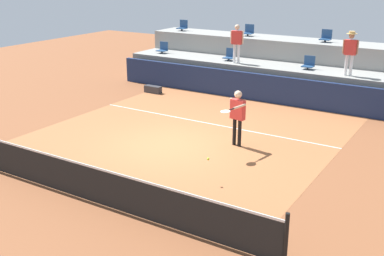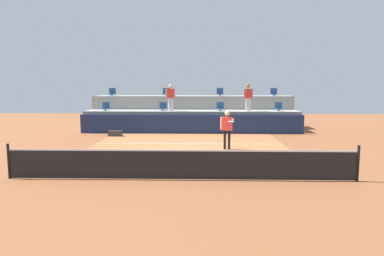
{
  "view_description": "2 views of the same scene",
  "coord_description": "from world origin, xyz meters",
  "px_view_note": "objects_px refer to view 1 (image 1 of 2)",
  "views": [
    {
      "loc": [
        7.63,
        -11.06,
        5.1
      ],
      "look_at": [
        1.25,
        -0.77,
        0.99
      ],
      "focal_mm": 44.4,
      "sensor_mm": 36.0,
      "label": 1
    },
    {
      "loc": [
        0.62,
        -14.12,
        2.82
      ],
      "look_at": [
        0.27,
        -1.79,
        1.29
      ],
      "focal_mm": 32.57,
      "sensor_mm": 36.0,
      "label": 2
    }
  ],
  "objects_px": {
    "tennis_ball": "(208,159)",
    "equipment_bag": "(153,89)",
    "stadium_chair_upper_right": "(326,37)",
    "stadium_chair_upper_left": "(249,31)",
    "stadium_chair_lower_right": "(309,64)",
    "tennis_player": "(237,113)",
    "stadium_chair_lower_far_left": "(163,48)",
    "stadium_chair_upper_far_left": "(183,26)",
    "spectator_in_grey": "(237,40)",
    "stadium_chair_lower_left": "(230,55)",
    "spectator_with_hat": "(350,49)"
  },
  "relations": [
    {
      "from": "stadium_chair_upper_right",
      "to": "stadium_chair_upper_far_left",
      "type": "bearing_deg",
      "value": 180.0
    },
    {
      "from": "stadium_chair_lower_left",
      "to": "stadium_chair_lower_right",
      "type": "xyz_separation_m",
      "value": [
        3.53,
        0.0,
        0.0
      ]
    },
    {
      "from": "stadium_chair_upper_right",
      "to": "tennis_ball",
      "type": "relative_size",
      "value": 7.65
    },
    {
      "from": "stadium_chair_lower_far_left",
      "to": "spectator_with_hat",
      "type": "distance_m",
      "value": 8.77
    },
    {
      "from": "spectator_in_grey",
      "to": "equipment_bag",
      "type": "xyz_separation_m",
      "value": [
        -2.9,
        -2.04,
        -2.06
      ]
    },
    {
      "from": "stadium_chair_upper_far_left",
      "to": "stadium_chair_lower_far_left",
      "type": "bearing_deg",
      "value": -88.76
    },
    {
      "from": "stadium_chair_lower_left",
      "to": "equipment_bag",
      "type": "relative_size",
      "value": 0.68
    },
    {
      "from": "stadium_chair_lower_far_left",
      "to": "tennis_ball",
      "type": "xyz_separation_m",
      "value": [
        7.63,
        -8.93,
        -0.83
      ]
    },
    {
      "from": "stadium_chair_upper_far_left",
      "to": "spectator_in_grey",
      "type": "xyz_separation_m",
      "value": [
        4.1,
        -2.18,
        -0.11
      ]
    },
    {
      "from": "stadium_chair_lower_far_left",
      "to": "spectator_in_grey",
      "type": "distance_m",
      "value": 4.15
    },
    {
      "from": "tennis_ball",
      "to": "spectator_in_grey",
      "type": "bearing_deg",
      "value": 112.64
    },
    {
      "from": "tennis_player",
      "to": "spectator_with_hat",
      "type": "relative_size",
      "value": 1.04
    },
    {
      "from": "equipment_bag",
      "to": "stadium_chair_upper_far_left",
      "type": "bearing_deg",
      "value": 105.86
    },
    {
      "from": "stadium_chair_lower_right",
      "to": "spectator_with_hat",
      "type": "relative_size",
      "value": 0.32
    },
    {
      "from": "stadium_chair_upper_far_left",
      "to": "tennis_player",
      "type": "bearing_deg",
      "value": -48.61
    },
    {
      "from": "stadium_chair_lower_left",
      "to": "stadium_chair_lower_right",
      "type": "bearing_deg",
      "value": 0.0
    },
    {
      "from": "equipment_bag",
      "to": "tennis_player",
      "type": "bearing_deg",
      "value": -33.0
    },
    {
      "from": "stadium_chair_lower_right",
      "to": "tennis_player",
      "type": "distance_m",
      "value": 6.27
    },
    {
      "from": "stadium_chair_upper_left",
      "to": "equipment_bag",
      "type": "bearing_deg",
      "value": -119.61
    },
    {
      "from": "spectator_in_grey",
      "to": "tennis_ball",
      "type": "relative_size",
      "value": 23.59
    },
    {
      "from": "stadium_chair_lower_far_left",
      "to": "equipment_bag",
      "type": "distance_m",
      "value": 3.0
    },
    {
      "from": "stadium_chair_lower_left",
      "to": "stadium_chair_lower_right",
      "type": "distance_m",
      "value": 3.53
    },
    {
      "from": "stadium_chair_lower_far_left",
      "to": "stadium_chair_upper_left",
      "type": "bearing_deg",
      "value": 26.79
    },
    {
      "from": "tennis_player",
      "to": "spectator_with_hat",
      "type": "distance_m",
      "value": 6.22
    },
    {
      "from": "tennis_player",
      "to": "equipment_bag",
      "type": "bearing_deg",
      "value": 147.0
    },
    {
      "from": "stadium_chair_upper_left",
      "to": "spectator_with_hat",
      "type": "bearing_deg",
      "value": -22.94
    },
    {
      "from": "stadium_chair_lower_left",
      "to": "equipment_bag",
      "type": "xyz_separation_m",
      "value": [
        -2.39,
        -2.43,
        -1.31
      ]
    },
    {
      "from": "stadium_chair_lower_far_left",
      "to": "spectator_in_grey",
      "type": "xyz_separation_m",
      "value": [
        4.06,
        -0.38,
        0.74
      ]
    },
    {
      "from": "stadium_chair_lower_far_left",
      "to": "stadium_chair_lower_right",
      "type": "xyz_separation_m",
      "value": [
        7.08,
        0.0,
        0.0
      ]
    },
    {
      "from": "stadium_chair_lower_far_left",
      "to": "stadium_chair_upper_right",
      "type": "relative_size",
      "value": 1.0
    },
    {
      "from": "tennis_player",
      "to": "tennis_ball",
      "type": "height_order",
      "value": "tennis_player"
    },
    {
      "from": "stadium_chair_lower_right",
      "to": "stadium_chair_upper_left",
      "type": "xyz_separation_m",
      "value": [
        -3.51,
        1.8,
        0.85
      ]
    },
    {
      "from": "stadium_chair_upper_left",
      "to": "tennis_player",
      "type": "bearing_deg",
      "value": -66.53
    },
    {
      "from": "stadium_chair_lower_left",
      "to": "stadium_chair_upper_left",
      "type": "xyz_separation_m",
      "value": [
        0.01,
        1.8,
        0.85
      ]
    },
    {
      "from": "stadium_chair_lower_right",
      "to": "equipment_bag",
      "type": "xyz_separation_m",
      "value": [
        -5.92,
        -2.43,
        -1.31
      ]
    },
    {
      "from": "stadium_chair_upper_right",
      "to": "spectator_with_hat",
      "type": "distance_m",
      "value": 2.69
    },
    {
      "from": "tennis_ball",
      "to": "equipment_bag",
      "type": "relative_size",
      "value": 0.09
    },
    {
      "from": "stadium_chair_upper_left",
      "to": "tennis_player",
      "type": "height_order",
      "value": "stadium_chair_upper_left"
    },
    {
      "from": "stadium_chair_upper_far_left",
      "to": "spectator_in_grey",
      "type": "relative_size",
      "value": 0.32
    },
    {
      "from": "stadium_chair_lower_right",
      "to": "stadium_chair_upper_far_left",
      "type": "distance_m",
      "value": 7.39
    },
    {
      "from": "stadium_chair_upper_far_left",
      "to": "stadium_chair_upper_right",
      "type": "bearing_deg",
      "value": 0.0
    },
    {
      "from": "spectator_with_hat",
      "to": "stadium_chair_lower_far_left",
      "type": "bearing_deg",
      "value": 177.48
    },
    {
      "from": "spectator_in_grey",
      "to": "stadium_chair_lower_far_left",
      "type": "bearing_deg",
      "value": 174.6
    },
    {
      "from": "stadium_chair_upper_far_left",
      "to": "stadium_chair_upper_left",
      "type": "height_order",
      "value": "same"
    },
    {
      "from": "stadium_chair_upper_right",
      "to": "stadium_chair_lower_right",
      "type": "bearing_deg",
      "value": -92.34
    },
    {
      "from": "stadium_chair_lower_far_left",
      "to": "stadium_chair_upper_right",
      "type": "distance_m",
      "value": 7.42
    },
    {
      "from": "spectator_in_grey",
      "to": "tennis_ball",
      "type": "bearing_deg",
      "value": -67.36
    },
    {
      "from": "stadium_chair_lower_left",
      "to": "spectator_with_hat",
      "type": "relative_size",
      "value": 0.32
    },
    {
      "from": "stadium_chair_upper_far_left",
      "to": "spectator_in_grey",
      "type": "bearing_deg",
      "value": -28.03
    },
    {
      "from": "stadium_chair_lower_right",
      "to": "tennis_player",
      "type": "height_order",
      "value": "stadium_chair_lower_right"
    }
  ]
}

